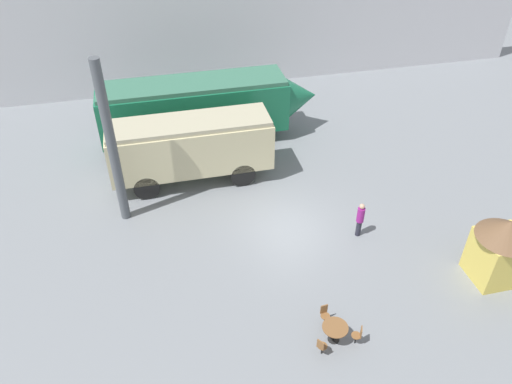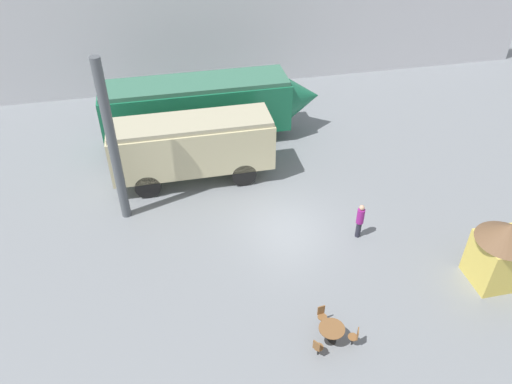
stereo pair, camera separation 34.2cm
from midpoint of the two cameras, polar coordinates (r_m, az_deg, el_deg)
name	(u,v)px [view 1 (the left image)]	position (r m, az deg, el deg)	size (l,w,h in m)	color
ground_plane	(288,228)	(23.52, 3.31, -4.09)	(80.00, 80.00, 0.00)	gray
backdrop_wall	(224,21)	(34.90, -3.92, 18.87)	(44.00, 0.15, 9.00)	silver
streamlined_locomotive	(209,105)	(29.03, -5.77, 9.86)	(12.54, 2.75, 3.74)	#196B47
passenger_coach_vintage	(191,145)	(25.53, -7.86, 5.35)	(8.17, 2.41, 3.52)	beige
cafe_table_near	(335,329)	(18.98, 8.49, -15.27)	(0.96, 0.96, 0.73)	black
cafe_chair_0	(325,313)	(19.50, 7.33, -13.58)	(0.36, 0.37, 0.87)	black
cafe_chair_1	(321,346)	(18.59, 6.94, -17.08)	(0.40, 0.40, 0.87)	black
cafe_chair_2	(358,334)	(19.09, 11.11, -15.69)	(0.40, 0.38, 0.87)	black
visitor_person	(360,218)	(22.92, 11.40, -2.98)	(0.34, 0.34, 1.80)	#262633
ticket_kiosk	(501,247)	(22.31, 25.82, -5.67)	(2.34, 2.34, 3.00)	#DBC151
support_pillar	(112,146)	(22.67, -16.57, 5.06)	(0.44, 0.44, 8.00)	#4C5156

